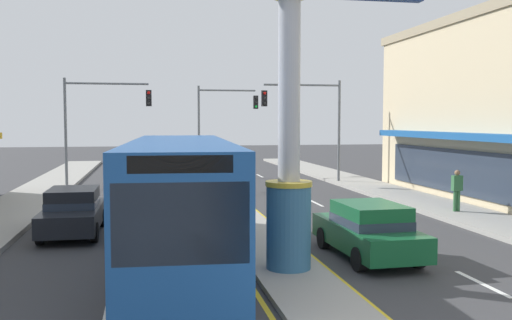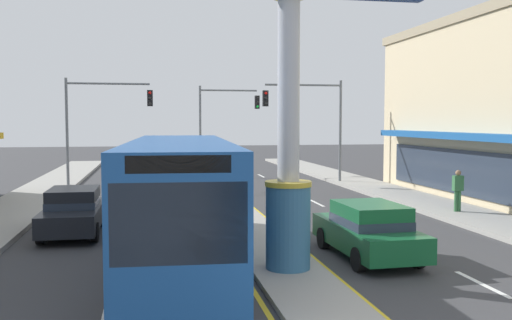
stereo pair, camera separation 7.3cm
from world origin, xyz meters
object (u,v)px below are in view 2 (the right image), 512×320
traffic_light_right_side (312,113)px  sedan_mid_left_lane (73,211)px  pedestrian_near_kerb (458,188)px  traffic_light_median_far (222,115)px  traffic_light_left_side (99,113)px  district_sign (289,85)px  bus_far_right_lane (180,193)px  suv_near_right_lane (165,175)px  sedan_near_left_lane (368,230)px

traffic_light_right_side → sedan_mid_left_lane: traffic_light_right_side is taller
pedestrian_near_kerb → traffic_light_median_far: bearing=111.1°
traffic_light_left_side → pedestrian_near_kerb: (14.85, -12.71, -3.13)m
district_sign → traffic_light_left_side: bearing=107.3°
bus_far_right_lane → traffic_light_right_side: bearing=63.3°
traffic_light_right_side → traffic_light_median_far: 8.00m
suv_near_right_lane → pedestrian_near_kerb: suv_near_right_lane is taller
district_sign → suv_near_right_lane: bearing=99.1°
district_sign → pedestrian_near_kerb: bearing=39.1°
bus_far_right_lane → sedan_mid_left_lane: bus_far_right_lane is taller
suv_near_right_lane → traffic_light_median_far: bearing=66.5°
district_sign → sedan_near_left_lane: (2.56, 1.16, -3.85)m
sedan_near_left_lane → pedestrian_near_kerb: pedestrian_near_kerb is taller
pedestrian_near_kerb → district_sign: bearing=-140.9°
district_sign → traffic_light_left_side: (-6.15, 19.79, -0.39)m
traffic_light_median_far → pedestrian_near_kerb: bearing=-68.9°
traffic_light_right_side → pedestrian_near_kerb: size_ratio=3.75×
traffic_light_right_side → bus_far_right_lane: traffic_light_right_side is taller
traffic_light_left_side → sedan_near_left_lane: (8.71, -18.63, -3.46)m
suv_near_right_lane → sedan_mid_left_lane: (-3.30, -9.88, -0.20)m
district_sign → pedestrian_near_kerb: 11.76m
sedan_mid_left_lane → suv_near_right_lane: bearing=71.5°
traffic_light_left_side → traffic_light_median_far: size_ratio=1.00×
sedan_near_left_lane → sedan_mid_left_lane: size_ratio=1.01×
traffic_light_left_side → suv_near_right_lane: 6.18m
suv_near_right_lane → sedan_mid_left_lane: 10.42m
traffic_light_left_side → sedan_mid_left_lane: (0.29, -13.72, -3.46)m
district_sign → traffic_light_right_side: (6.15, 18.92, -0.39)m
traffic_light_median_far → sedan_mid_left_lane: bearing=-111.0°
district_sign → traffic_light_median_far: 25.56m
sedan_mid_left_lane → pedestrian_near_kerb: size_ratio=2.60×
bus_far_right_lane → sedan_near_left_lane: 5.25m
traffic_light_median_far → suv_near_right_lane: 10.90m
traffic_light_left_side → sedan_near_left_lane: bearing=-64.9°
traffic_light_median_far → suv_near_right_lane: traffic_light_median_far is taller
traffic_light_left_side → bus_far_right_lane: (3.58, -18.21, -2.38)m
traffic_light_left_side → traffic_light_right_side: 12.32m
traffic_light_right_side → bus_far_right_lane: 19.55m
sedan_near_left_lane → sedan_mid_left_lane: (-8.42, 4.91, 0.00)m
bus_far_right_lane → pedestrian_near_kerb: (11.27, 5.49, -0.75)m
traffic_light_median_far → sedan_near_left_lane: (0.97, -24.34, -3.41)m
traffic_light_left_side → suv_near_right_lane: (3.59, -3.84, -3.26)m
suv_near_right_lane → traffic_light_right_side: bearing=18.9°
traffic_light_median_far → district_sign: bearing=-93.6°
bus_far_right_lane → sedan_near_left_lane: size_ratio=2.60×
suv_near_right_lane → bus_far_right_lane: size_ratio=0.41×
sedan_near_left_lane → district_sign: bearing=-155.6°
district_sign → suv_near_right_lane: 16.56m
district_sign → traffic_light_median_far: district_sign is taller
traffic_light_right_side → bus_far_right_lane: bearing=-116.7°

